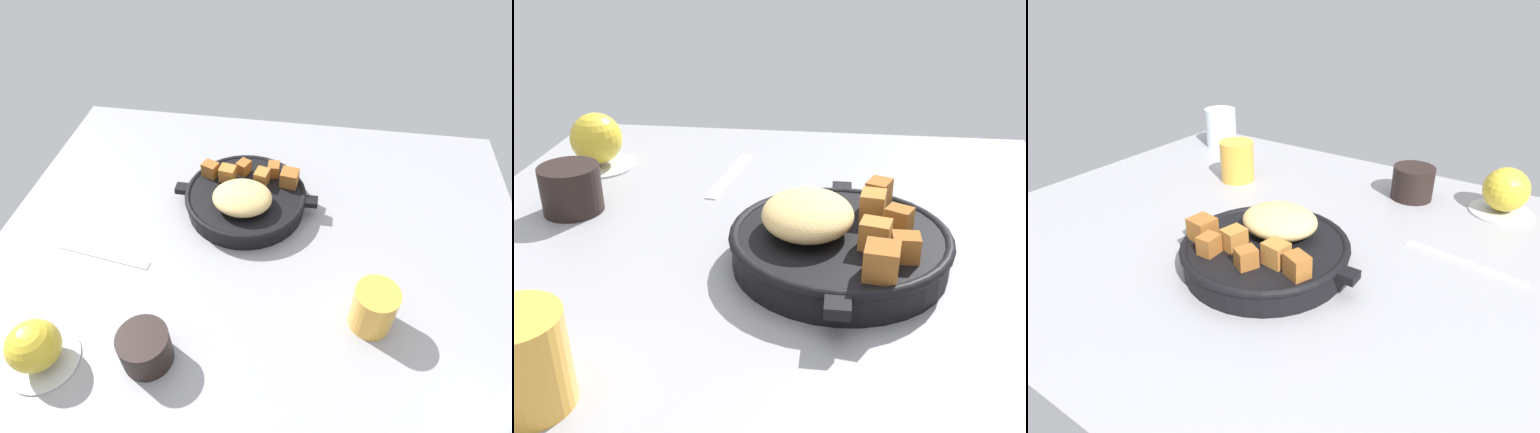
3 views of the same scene
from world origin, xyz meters
The scene contains 7 objects.
ground_plane centered at (0.00, 0.00, -1.20)cm, with size 99.02×79.01×2.40cm, color gray.
cast_iron_skillet centered at (3.99, -8.22, 2.89)cm, with size 28.27×23.95×7.82cm.
saucer_plate centered at (28.69, 28.50, 0.30)cm, with size 10.85×10.85×0.60cm, color #B7BABF.
red_apple centered at (28.69, 28.50, 4.46)cm, with size 7.72×7.72×7.72cm, color gold.
butter_knife centered at (27.45, 7.85, 0.18)cm, with size 17.60×1.60×0.36cm, color silver.
coffee_mug_dark centered at (13.21, 25.79, 3.08)cm, with size 7.65×7.65×6.15cm, color black.
juice_glass_amber centered at (-19.83, 14.62, 4.06)cm, with size 6.87×6.87×8.11cm, color gold.
Camera 2 is at (-51.59, -7.87, 33.13)cm, focal length 41.10 mm.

